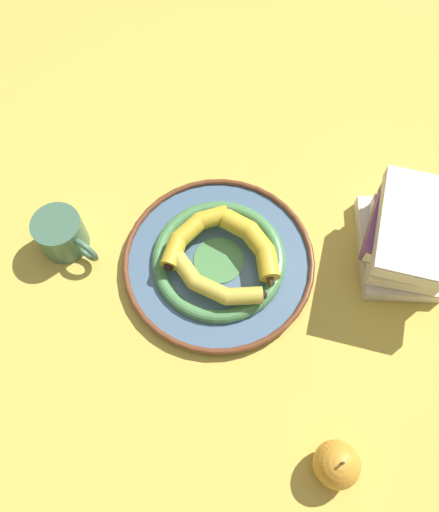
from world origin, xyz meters
The scene contains 8 objects.
ground_plane centered at (0.00, 0.00, 0.00)m, with size 2.80×2.80×0.00m, color gold.
decorative_bowl centered at (0.00, 0.00, 0.01)m, with size 0.37×0.37×0.03m.
banana_a centered at (-0.06, 0.01, 0.05)m, with size 0.08×0.18×0.04m.
banana_b centered at (0.03, -0.06, 0.05)m, with size 0.20×0.08×0.03m.
banana_c centered at (0.04, 0.05, 0.05)m, with size 0.17×0.10×0.04m.
book_stack centered at (0.27, 0.23, 0.07)m, with size 0.25×0.26×0.14m.
coffee_mug centered at (-0.26, -0.15, 0.04)m, with size 0.14×0.09×0.08m.
apple centered at (0.37, -0.18, 0.04)m, with size 0.07×0.07×0.09m.
Camera 1 is at (0.24, -0.32, 0.89)m, focal length 35.00 mm.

